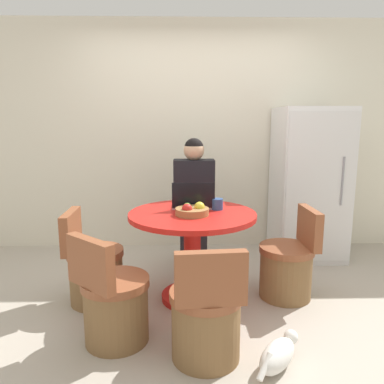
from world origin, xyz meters
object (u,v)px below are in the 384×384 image
at_px(dining_table, 192,239).
at_px(chair_right_side, 288,267).
at_px(person_seated, 194,198).
at_px(laptop, 193,202).
at_px(fruit_bowl, 192,211).
at_px(refrigerator, 309,184).
at_px(chair_left_side, 94,271).
at_px(chair_near_camera, 206,320).
at_px(cat, 278,355).
at_px(chair_near_left_corner, 114,305).

distance_m(dining_table, chair_right_side, 0.86).
relative_size(person_seated, laptop, 3.71).
relative_size(chair_right_side, person_seated, 0.58).
bearing_deg(person_seated, dining_table, 87.47).
relative_size(chair_right_side, fruit_bowl, 2.91).
bearing_deg(chair_right_side, refrigerator, 152.42).
height_order(chair_right_side, chair_left_side, same).
bearing_deg(laptop, fruit_bowl, 86.55).
bearing_deg(laptop, chair_near_camera, 93.36).
height_order(refrigerator, cat, refrigerator).
xyz_separation_m(chair_near_left_corner, chair_left_side, (-0.27, 0.59, 0.00)).
xyz_separation_m(chair_near_camera, fruit_bowl, (-0.07, 0.73, 0.52)).
xyz_separation_m(chair_near_left_corner, laptop, (0.55, 0.76, 0.54)).
xyz_separation_m(chair_right_side, chair_left_side, (-1.62, -0.05, 0.00)).
bearing_deg(laptop, cat, 114.68).
xyz_separation_m(person_seated, laptop, (-0.02, -0.59, 0.08)).
relative_size(chair_left_side, person_seated, 0.58).
bearing_deg(dining_table, person_seated, 87.47).
bearing_deg(chair_near_camera, person_seated, -93.50).
bearing_deg(chair_right_side, chair_near_left_corner, -66.94).
relative_size(dining_table, laptop, 2.91).
relative_size(chair_near_camera, chair_right_side, 1.00).
distance_m(chair_left_side, cat, 1.60).
xyz_separation_m(chair_left_side, laptop, (0.82, 0.17, 0.54)).
bearing_deg(fruit_bowl, chair_left_side, 175.61).
xyz_separation_m(refrigerator, person_seated, (-1.26, -0.30, -0.09)).
bearing_deg(chair_right_side, chair_left_side, -90.30).
bearing_deg(refrigerator, dining_table, -141.25).
height_order(person_seated, fruit_bowl, person_seated).
height_order(person_seated, cat, person_seated).
height_order(chair_near_camera, chair_near_left_corner, same).
bearing_deg(chair_left_side, refrigerator, -64.75).
height_order(chair_left_side, laptop, laptop).
bearing_deg(refrigerator, laptop, -145.36).
height_order(refrigerator, chair_right_side, refrigerator).
height_order(dining_table, cat, dining_table).
bearing_deg(dining_table, cat, -61.23).
bearing_deg(refrigerator, chair_near_camera, -123.56).
bearing_deg(person_seated, chair_left_side, 42.03).
bearing_deg(chair_left_side, chair_near_camera, -133.33).
distance_m(chair_near_camera, laptop, 1.10).
height_order(laptop, cat, laptop).
distance_m(chair_left_side, person_seated, 1.23).
distance_m(chair_right_side, laptop, 0.97).
distance_m(dining_table, chair_near_camera, 0.86).
height_order(chair_right_side, cat, chair_right_side).
height_order(chair_near_left_corner, chair_right_side, same).
distance_m(chair_near_left_corner, cat, 1.10).
bearing_deg(chair_near_left_corner, dining_table, -90.00).
bearing_deg(chair_near_left_corner, chair_right_side, -113.06).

